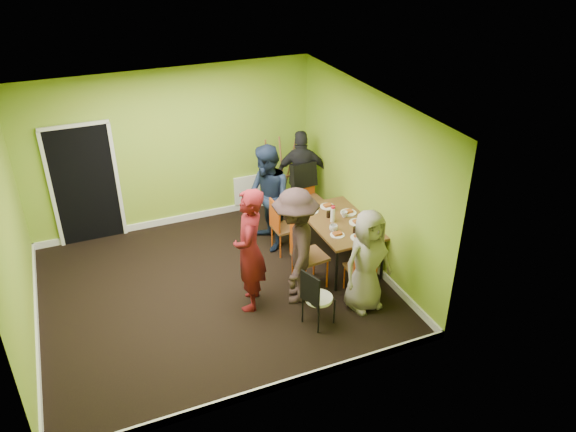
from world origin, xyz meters
The scene contains 28 objects.
ground centered at (0.00, 0.00, 0.00)m, with size 5.00×5.00×0.00m, color black.
room_walls centered at (-0.02, 0.04, 0.99)m, with size 5.04×4.54×2.82m.
dining_table centered at (2.05, -0.06, 0.70)m, with size 0.90×1.50×0.75m.
chair_left_far centered at (1.31, 0.58, 0.53)m, with size 0.41×0.41×0.95m.
chair_left_near centered at (1.28, -0.45, 0.61)m, with size 0.49×0.49×1.08m.
chair_back_end centered at (2.10, 1.38, 0.79)m, with size 0.49×0.57×1.12m.
chair_front_end centered at (1.94, -1.00, 0.52)m, with size 0.41×0.42×0.93m.
chair_bentwood centered at (1.04, -1.33, 0.48)m, with size 0.44×0.43×0.88m.
easel centered at (1.79, 1.81, 0.77)m, with size 0.62×0.58×1.55m.
plate_near_left centered at (1.78, 0.40, 0.76)m, with size 0.22×0.22×0.01m, color white.
plate_near_right centered at (1.82, -0.42, 0.76)m, with size 0.22×0.22×0.01m, color white.
plate_far_back centered at (2.08, 0.44, 0.76)m, with size 0.24×0.24×0.01m, color white.
plate_far_front centered at (2.08, -0.62, 0.76)m, with size 0.25×0.25×0.01m, color white.
plate_wall_back centered at (2.30, 0.13, 0.76)m, with size 0.26×0.26×0.01m, color white.
plate_wall_front centered at (2.28, -0.21, 0.76)m, with size 0.26×0.26×0.01m, color white.
thermos centered at (1.94, -0.02, 0.87)m, with size 0.07×0.07×0.24m, color white.
blue_bottle centered at (2.34, -0.31, 0.84)m, with size 0.07×0.07×0.19m, color #1924C1.
orange_bottle centered at (1.98, 0.13, 0.79)m, with size 0.04×0.04×0.07m, color #E05515.
glass_mid centered at (1.94, 0.12, 0.80)m, with size 0.07×0.07×0.10m, color black.
glass_back centered at (2.10, 0.29, 0.80)m, with size 0.07×0.07×0.09m, color black.
glass_front centered at (2.09, -0.47, 0.80)m, with size 0.07×0.07×0.10m, color black.
cup_a centered at (1.82, -0.29, 0.80)m, with size 0.13×0.13×0.10m, color white.
cup_b centered at (2.18, 0.04, 0.80)m, with size 0.10×0.10×0.09m, color white.
person_standing centered at (0.39, -0.55, 0.91)m, with size 0.67×0.44×1.83m, color #5D1014.
person_left_far centered at (1.19, 0.84, 0.89)m, with size 0.87×0.68×1.78m, color #162138.
person_left_near centered at (1.03, -0.66, 0.88)m, with size 1.13×0.65×1.75m, color #2D1F1E.
person_back_end centered at (2.13, 1.60, 0.83)m, with size 0.97×0.40×1.65m, color black.
person_front_end centered at (1.87, -1.22, 0.77)m, with size 0.75×0.49×1.53m, color gray.
Camera 1 is at (-1.64, -6.75, 5.05)m, focal length 35.00 mm.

